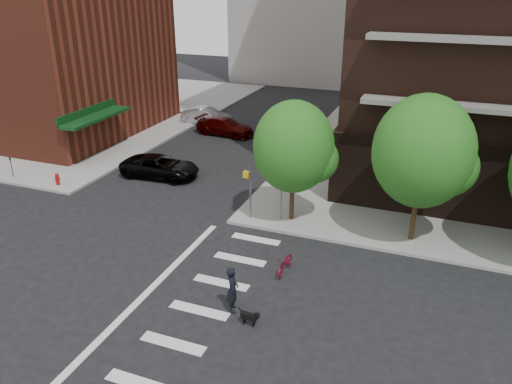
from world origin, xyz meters
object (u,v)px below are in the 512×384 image
parked_car_maroon (225,127)px  dog_walker (233,289)px  parked_car_silver (207,116)px  fire_hydrant (57,178)px  parked_car_black (160,167)px  scooter (285,263)px

parked_car_maroon → dog_walker: (9.68, -20.72, 0.25)m
parked_car_maroon → parked_car_silver: parked_car_silver is taller
fire_hydrant → parked_car_silver: 15.75m
parked_car_black → scooter: parked_car_black is taller
scooter → dog_walker: dog_walker is taller
fire_hydrant → dog_walker: bearing=-26.5°
parked_car_black → scooter: bearing=-128.7°
parked_car_black → parked_car_maroon: size_ratio=1.04×
parked_car_silver → parked_car_maroon: bearing=-123.1°
parked_car_maroon → dog_walker: bearing=-149.3°
fire_hydrant → dog_walker: 16.41m
scooter → dog_walker: size_ratio=0.87×
fire_hydrant → scooter: fire_hydrant is taller
fire_hydrant → parked_car_black: 6.13m
parked_car_maroon → scooter: 20.48m
fire_hydrant → dog_walker: size_ratio=0.39×
scooter → dog_walker: bearing=-105.4°
parked_car_black → dog_walker: size_ratio=2.64×
parked_car_black → parked_car_maroon: parked_car_maroon is taller
parked_car_silver → parked_car_black: bearing=-162.0°
fire_hydrant → dog_walker: dog_walker is taller
fire_hydrant → scooter: bearing=-14.5°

